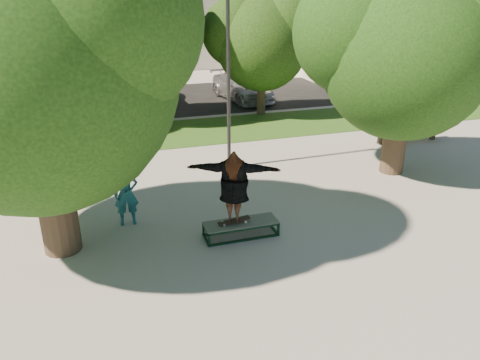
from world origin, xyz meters
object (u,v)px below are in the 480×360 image
object	(u,v)px
bench	(408,132)
car_grey	(124,87)
lamppost	(228,74)
tree_left	(27,54)
car_silver_b	(241,87)
car_dark	(143,85)
tree_right	(403,44)
bystander	(126,193)
grind_box	(241,229)

from	to	relation	value
bench	car_grey	xyz separation A→B (m)	(-10.01, 10.88, 0.32)
lamppost	car_grey	size ratio (longest dim) A/B	1.17
tree_left	lamppost	distance (m)	6.70
bench	car_silver_b	world-z (taller)	car_silver_b
car_dark	car_grey	xyz separation A→B (m)	(-1.01, 0.07, -0.08)
tree_left	bench	world-z (taller)	tree_left
car_silver_b	car_grey	bearing A→B (deg)	154.80
bench	car_grey	size ratio (longest dim) A/B	0.62
tree_right	bystander	size ratio (longest dim) A/B	3.85
car_dark	car_grey	world-z (taller)	car_dark
tree_right	grind_box	distance (m)	7.64
lamppost	bench	bearing A→B (deg)	4.71
car_dark	bench	bearing A→B (deg)	-59.55
bystander	car_dark	xyz separation A→B (m)	(2.13, 14.57, -0.04)
tree_right	car_dark	world-z (taller)	tree_right
car_grey	lamppost	bearing A→B (deg)	-66.72
tree_left	lamppost	size ratio (longest dim) A/B	1.16
lamppost	grind_box	bearing A→B (deg)	-102.92
grind_box	bystander	world-z (taller)	bystander
lamppost	bench	xyz separation A→B (m)	(7.50, 0.62, -2.74)
tree_left	bench	xyz separation A→B (m)	(12.79, 4.52, -4.01)
tree_left	car_silver_b	bearing A→B (deg)	57.10
tree_right	bystander	distance (m)	9.22
car_dark	tree_left	bearing A→B (deg)	-113.22
tree_left	bystander	xyz separation A→B (m)	(1.66, 0.77, -3.58)
tree_right	car_silver_b	size ratio (longest dim) A/B	1.37
car_dark	car_silver_b	world-z (taller)	car_dark
lamppost	bystander	world-z (taller)	lamppost
lamppost	car_grey	xyz separation A→B (m)	(-2.51, 11.50, -2.42)
tree_left	bench	size ratio (longest dim) A/B	2.21
tree_left	lamppost	xyz separation A→B (m)	(5.29, 3.91, -1.27)
bench	car_dark	distance (m)	14.07
grind_box	car_silver_b	world-z (taller)	car_silver_b
tree_right	car_dark	xyz separation A→B (m)	(-6.42, 13.34, -3.29)
tree_left	car_silver_b	world-z (taller)	tree_left
car_dark	car_silver_b	xyz separation A→B (m)	(5.07, -1.64, -0.12)
tree_left	car_grey	world-z (taller)	tree_left
tree_right	bench	bearing A→B (deg)	44.44
grind_box	bystander	xyz separation A→B (m)	(-2.56, 1.50, 0.66)
lamppost	grind_box	size ratio (longest dim) A/B	3.39
bench	car_grey	world-z (taller)	car_grey
car_grey	car_silver_b	world-z (taller)	car_grey
grind_box	car_dark	bearing A→B (deg)	91.55
tree_right	car_grey	xyz separation A→B (m)	(-7.43, 13.42, -3.37)
tree_right	car_grey	size ratio (longest dim) A/B	1.24
lamppost	tree_left	bearing A→B (deg)	-143.58
tree_left	grind_box	distance (m)	6.03
bystander	bench	bearing A→B (deg)	19.95
grind_box	car_grey	bearing A→B (deg)	95.12
tree_right	car_silver_b	bearing A→B (deg)	96.59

